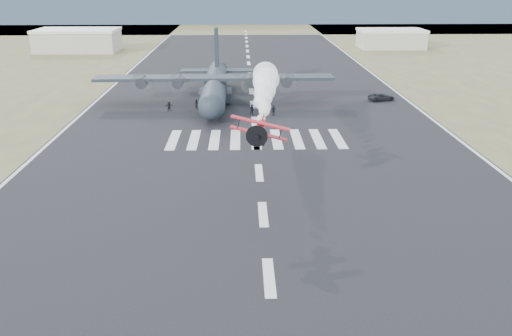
{
  "coord_description": "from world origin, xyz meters",
  "views": [
    {
      "loc": [
        -2.08,
        -25.53,
        22.88
      ],
      "look_at": [
        -0.63,
        26.6,
        4.0
      ],
      "focal_mm": 38.0,
      "sensor_mm": 36.0,
      "label": 1
    }
  ],
  "objects_px": {
    "aerobatic_biplane": "(260,129)",
    "crew_c": "(261,110)",
    "crew_b": "(197,104)",
    "crew_f": "(169,106)",
    "hangar_right": "(391,38)",
    "crew_e": "(205,101)",
    "support_vehicle": "(381,97)",
    "crew_d": "(273,110)",
    "crew_a": "(202,103)",
    "hangar_left": "(78,40)",
    "crew_h": "(252,109)",
    "crew_g": "(222,101)",
    "transport_aircraft": "(215,84)"
  },
  "relations": [
    {
      "from": "crew_b",
      "to": "hangar_right",
      "type": "bearing_deg",
      "value": -83.96
    },
    {
      "from": "hangar_left",
      "to": "aerobatic_biplane",
      "type": "height_order",
      "value": "aerobatic_biplane"
    },
    {
      "from": "transport_aircraft",
      "to": "crew_d",
      "type": "height_order",
      "value": "transport_aircraft"
    },
    {
      "from": "hangar_left",
      "to": "hangar_right",
      "type": "bearing_deg",
      "value": 2.92
    },
    {
      "from": "crew_b",
      "to": "crew_f",
      "type": "height_order",
      "value": "crew_f"
    },
    {
      "from": "hangar_left",
      "to": "support_vehicle",
      "type": "bearing_deg",
      "value": -42.61
    },
    {
      "from": "support_vehicle",
      "to": "crew_d",
      "type": "bearing_deg",
      "value": 101.55
    },
    {
      "from": "crew_b",
      "to": "crew_e",
      "type": "xyz_separation_m",
      "value": [
        1.47,
        2.01,
        0.04
      ]
    },
    {
      "from": "aerobatic_biplane",
      "to": "crew_c",
      "type": "xyz_separation_m",
      "value": [
        1.5,
        37.27,
        -7.25
      ]
    },
    {
      "from": "transport_aircraft",
      "to": "crew_e",
      "type": "relative_size",
      "value": 26.21
    },
    {
      "from": "crew_a",
      "to": "hangar_right",
      "type": "bearing_deg",
      "value": -9.34
    },
    {
      "from": "transport_aircraft",
      "to": "crew_e",
      "type": "bearing_deg",
      "value": -116.69
    },
    {
      "from": "support_vehicle",
      "to": "crew_d",
      "type": "height_order",
      "value": "crew_d"
    },
    {
      "from": "crew_g",
      "to": "crew_b",
      "type": "bearing_deg",
      "value": -19.4
    },
    {
      "from": "transport_aircraft",
      "to": "crew_f",
      "type": "distance_m",
      "value": 10.8
    },
    {
      "from": "aerobatic_biplane",
      "to": "crew_b",
      "type": "height_order",
      "value": "aerobatic_biplane"
    },
    {
      "from": "aerobatic_biplane",
      "to": "crew_c",
      "type": "bearing_deg",
      "value": 91.68
    },
    {
      "from": "hangar_left",
      "to": "aerobatic_biplane",
      "type": "distance_m",
      "value": 129.13
    },
    {
      "from": "hangar_left",
      "to": "support_vehicle",
      "type": "distance_m",
      "value": 103.94
    },
    {
      "from": "hangar_right",
      "to": "crew_f",
      "type": "height_order",
      "value": "hangar_right"
    },
    {
      "from": "aerobatic_biplane",
      "to": "crew_d",
      "type": "height_order",
      "value": "aerobatic_biplane"
    },
    {
      "from": "support_vehicle",
      "to": "crew_h",
      "type": "xyz_separation_m",
      "value": [
        -24.7,
        -10.07,
        0.19
      ]
    },
    {
      "from": "crew_e",
      "to": "crew_c",
      "type": "bearing_deg",
      "value": 41.53
    },
    {
      "from": "crew_a",
      "to": "crew_e",
      "type": "distance_m",
      "value": 1.83
    },
    {
      "from": "support_vehicle",
      "to": "crew_g",
      "type": "bearing_deg",
      "value": 80.62
    },
    {
      "from": "hangar_left",
      "to": "hangar_right",
      "type": "distance_m",
      "value": 98.13
    },
    {
      "from": "crew_g",
      "to": "crew_d",
      "type": "bearing_deg",
      "value": 95.9
    },
    {
      "from": "crew_a",
      "to": "crew_c",
      "type": "relative_size",
      "value": 1.12
    },
    {
      "from": "transport_aircraft",
      "to": "crew_b",
      "type": "bearing_deg",
      "value": -120.63
    },
    {
      "from": "hangar_right",
      "to": "support_vehicle",
      "type": "height_order",
      "value": "hangar_right"
    },
    {
      "from": "aerobatic_biplane",
      "to": "crew_h",
      "type": "height_order",
      "value": "aerobatic_biplane"
    },
    {
      "from": "transport_aircraft",
      "to": "crew_c",
      "type": "relative_size",
      "value": 26.02
    },
    {
      "from": "crew_a",
      "to": "transport_aircraft",
      "type": "bearing_deg",
      "value": 1.92
    },
    {
      "from": "crew_e",
      "to": "aerobatic_biplane",
      "type": "bearing_deg",
      "value": -1.3
    },
    {
      "from": "crew_f",
      "to": "crew_g",
      "type": "relative_size",
      "value": 0.94
    },
    {
      "from": "crew_c",
      "to": "crew_f",
      "type": "relative_size",
      "value": 1.01
    },
    {
      "from": "hangar_left",
      "to": "crew_f",
      "type": "bearing_deg",
      "value": -64.29
    },
    {
      "from": "crew_b",
      "to": "aerobatic_biplane",
      "type": "bearing_deg",
      "value": 143.79
    },
    {
      "from": "crew_c",
      "to": "crew_h",
      "type": "relative_size",
      "value": 0.95
    },
    {
      "from": "crew_b",
      "to": "crew_f",
      "type": "bearing_deg",
      "value": 60.16
    },
    {
      "from": "crew_e",
      "to": "support_vehicle",
      "type": "bearing_deg",
      "value": 83.86
    },
    {
      "from": "crew_b",
      "to": "crew_d",
      "type": "bearing_deg",
      "value": -161.45
    },
    {
      "from": "crew_e",
      "to": "crew_b",
      "type": "bearing_deg",
      "value": -48.04
    },
    {
      "from": "crew_c",
      "to": "crew_d",
      "type": "distance_m",
      "value": 2.16
    },
    {
      "from": "crew_h",
      "to": "crew_a",
      "type": "bearing_deg",
      "value": 146.86
    },
    {
      "from": "crew_b",
      "to": "crew_g",
      "type": "bearing_deg",
      "value": -114.85
    },
    {
      "from": "crew_b",
      "to": "crew_c",
      "type": "bearing_deg",
      "value": -164.23
    },
    {
      "from": "hangar_right",
      "to": "crew_b",
      "type": "xyz_separation_m",
      "value": [
        -56.07,
        -80.67,
        -2.22
      ]
    },
    {
      "from": "crew_d",
      "to": "crew_g",
      "type": "bearing_deg",
      "value": -77.06
    },
    {
      "from": "hangar_right",
      "to": "crew_h",
      "type": "height_order",
      "value": "hangar_right"
    }
  ]
}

